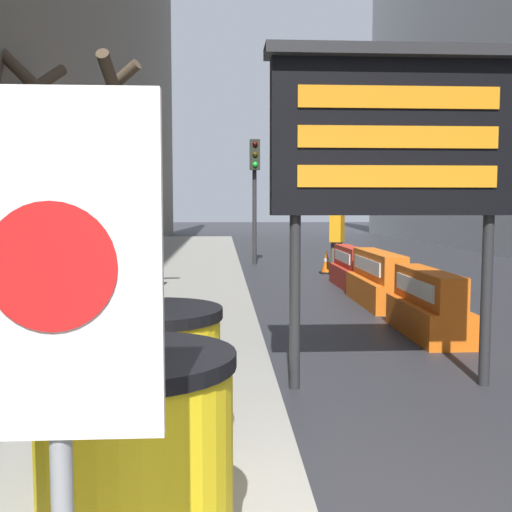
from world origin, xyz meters
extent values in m
cylinder|color=#4C3D2D|center=(-2.73, 6.89, 1.66)|extent=(0.38, 0.38, 3.00)
cylinder|color=#4C3D2D|center=(-3.09, 6.37, 3.40)|extent=(1.10, 0.95, 1.03)
cylinder|color=#4C3D2D|center=(-2.42, 7.62, 3.31)|extent=(1.54, 0.90, 1.13)
cylinder|color=#4C3D2D|center=(-3.28, 7.28, 3.39)|extent=(0.80, 1.28, 1.05)
cylinder|color=#4C3D2D|center=(-1.92, 6.77, 3.12)|extent=(0.33, 1.72, 1.17)
cylinder|color=yellow|center=(-0.81, 0.31, 0.60)|extent=(0.76, 0.76, 0.89)
cylinder|color=black|center=(-0.81, 0.31, 1.08)|extent=(0.79, 0.79, 0.06)
cylinder|color=yellow|center=(-0.86, 1.33, 0.60)|extent=(0.76, 0.76, 0.89)
cylinder|color=black|center=(-0.86, 1.33, 1.08)|extent=(0.79, 0.79, 0.06)
cube|color=white|center=(-0.90, -0.42, 1.51)|extent=(0.56, 0.04, 0.90)
cylinder|color=red|center=(-0.90, -0.44, 1.51)|extent=(0.33, 0.01, 0.33)
cylinder|color=#28282B|center=(0.19, 3.37, 0.79)|extent=(0.10, 0.10, 1.59)
cylinder|color=#28282B|center=(1.96, 3.37, 0.79)|extent=(0.10, 0.10, 1.59)
cube|color=black|center=(1.08, 3.37, 2.27)|extent=(2.22, 0.24, 1.37)
cube|color=#28282B|center=(1.08, 3.30, 3.00)|extent=(2.34, 0.34, 0.10)
cube|color=orange|center=(1.08, 3.24, 2.61)|extent=(1.78, 0.02, 0.19)
cube|color=orange|center=(1.08, 3.24, 2.27)|extent=(1.78, 0.02, 0.19)
cube|color=orange|center=(1.08, 3.24, 1.93)|extent=(1.78, 0.02, 0.19)
cube|color=orange|center=(2.17, 5.51, 0.21)|extent=(0.58, 1.81, 0.42)
cube|color=orange|center=(2.17, 5.51, 0.64)|extent=(0.35, 1.81, 0.42)
cube|color=white|center=(1.98, 5.51, 0.64)|extent=(0.02, 1.45, 0.21)
cube|color=orange|center=(2.17, 7.96, 0.22)|extent=(0.64, 2.16, 0.45)
cube|color=orange|center=(2.17, 7.96, 0.67)|extent=(0.38, 2.16, 0.45)
cube|color=white|center=(1.96, 7.96, 0.67)|extent=(0.02, 1.73, 0.22)
cube|color=red|center=(2.17, 10.22, 0.21)|extent=(0.51, 1.84, 0.42)
cube|color=red|center=(2.17, 10.22, 0.62)|extent=(0.31, 1.84, 0.42)
cube|color=white|center=(2.01, 10.22, 0.62)|extent=(0.02, 1.47, 0.21)
cube|color=black|center=(2.11, 12.65, 0.02)|extent=(0.32, 0.32, 0.04)
cone|color=orange|center=(2.11, 12.65, 0.31)|extent=(0.26, 0.26, 0.54)
cylinder|color=white|center=(2.11, 12.65, 0.34)|extent=(0.15, 0.15, 0.08)
cube|color=black|center=(2.32, 7.87, 0.02)|extent=(0.44, 0.44, 0.04)
cone|color=orange|center=(2.32, 7.87, 0.42)|extent=(0.36, 0.36, 0.75)
cylinder|color=white|center=(2.32, 7.87, 0.46)|extent=(0.20, 0.20, 0.11)
cylinder|color=#2D2D30|center=(0.45, 15.08, 1.76)|extent=(0.12, 0.12, 3.52)
cube|color=#23281E|center=(0.45, 14.92, 3.10)|extent=(0.28, 0.28, 0.84)
sphere|color=#360605|center=(0.45, 14.77, 3.38)|extent=(0.15, 0.15, 0.15)
sphere|color=#392C06|center=(0.45, 14.77, 3.10)|extent=(0.15, 0.15, 0.15)
sphere|color=green|center=(0.45, 14.77, 2.82)|extent=(0.15, 0.15, 0.15)
cylinder|color=#514C42|center=(2.17, 12.04, 0.41)|extent=(0.14, 0.14, 0.82)
cylinder|color=#514C42|center=(2.32, 12.04, 0.41)|extent=(0.14, 0.14, 0.82)
cube|color=orange|center=(2.25, 12.04, 1.15)|extent=(0.42, 0.52, 0.65)
sphere|color=tan|center=(2.25, 12.04, 1.59)|extent=(0.23, 0.23, 0.23)
camera|label=1|loc=(-0.47, -1.97, 1.67)|focal=42.00mm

